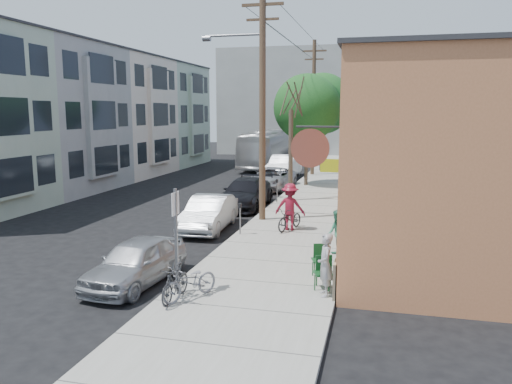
% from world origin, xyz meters
% --- Properties ---
extents(ground, '(120.00, 120.00, 0.00)m').
position_xyz_m(ground, '(0.00, 0.00, 0.00)').
color(ground, black).
extents(sidewalk, '(4.50, 58.00, 0.15)m').
position_xyz_m(sidewalk, '(4.25, 11.00, 0.07)').
color(sidewalk, '#99988E').
rests_on(sidewalk, ground).
extents(cafe_building, '(6.60, 20.20, 6.61)m').
position_xyz_m(cafe_building, '(8.99, 4.99, 3.30)').
color(cafe_building, '#B66D43').
rests_on(cafe_building, ground).
extents(apartment_row, '(6.30, 32.00, 9.00)m').
position_xyz_m(apartment_row, '(-11.85, 14.00, 4.50)').
color(apartment_row, '#A2B599').
rests_on(apartment_row, ground).
extents(end_cap_building, '(18.00, 8.00, 12.00)m').
position_xyz_m(end_cap_building, '(-2.00, 42.00, 6.00)').
color(end_cap_building, gray).
rests_on(end_cap_building, ground).
extents(sign_post, '(0.07, 0.45, 2.80)m').
position_xyz_m(sign_post, '(2.35, -5.33, 1.83)').
color(sign_post, slate).
rests_on(sign_post, sidewalk).
extents(parking_meter_near, '(0.14, 0.14, 1.24)m').
position_xyz_m(parking_meter_near, '(2.25, 1.17, 0.98)').
color(parking_meter_near, slate).
rests_on(parking_meter_near, sidewalk).
extents(parking_meter_far, '(0.14, 0.14, 1.24)m').
position_xyz_m(parking_meter_far, '(2.25, 8.33, 0.98)').
color(parking_meter_far, slate).
rests_on(parking_meter_far, sidewalk).
extents(utility_pole_near, '(3.57, 0.28, 10.00)m').
position_xyz_m(utility_pole_near, '(2.39, 4.09, 5.41)').
color(utility_pole_near, '#503A28').
rests_on(utility_pole_near, sidewalk).
extents(utility_pole_far, '(1.80, 0.28, 10.00)m').
position_xyz_m(utility_pole_far, '(2.45, 20.80, 5.34)').
color(utility_pole_far, '#503A28').
rests_on(utility_pole_far, sidewalk).
extents(tree_bare, '(0.24, 0.24, 4.86)m').
position_xyz_m(tree_bare, '(2.80, 9.23, 2.58)').
color(tree_bare, '#44392C').
rests_on(tree_bare, sidewalk).
extents(tree_leafy_mid, '(4.30, 4.30, 7.17)m').
position_xyz_m(tree_leafy_mid, '(2.80, 15.05, 5.16)').
color(tree_leafy_mid, '#44392C').
rests_on(tree_leafy_mid, sidewalk).
extents(tree_leafy_far, '(4.87, 4.87, 7.82)m').
position_xyz_m(tree_leafy_far, '(2.80, 23.46, 5.53)').
color(tree_leafy_far, '#44392C').
rests_on(tree_leafy_far, sidewalk).
extents(patio_chair_a, '(0.63, 0.63, 0.88)m').
position_xyz_m(patio_chair_a, '(5.87, -2.94, 0.59)').
color(patio_chair_a, '#12421E').
rests_on(patio_chair_a, sidewalk).
extents(patio_chair_b, '(0.65, 0.65, 0.88)m').
position_xyz_m(patio_chair_b, '(6.09, -4.14, 0.59)').
color(patio_chair_b, '#12421E').
rests_on(patio_chair_b, sidewalk).
extents(patron_grey, '(0.53, 0.68, 1.67)m').
position_xyz_m(patron_grey, '(6.20, -4.64, 0.98)').
color(patron_grey, gray).
rests_on(patron_grey, sidewalk).
extents(patron_green, '(0.86, 0.95, 1.58)m').
position_xyz_m(patron_green, '(6.20, -0.99, 0.94)').
color(patron_green, '#317B5B').
rests_on(patron_green, sidewalk).
extents(cyclist, '(1.26, 0.76, 1.91)m').
position_xyz_m(cyclist, '(4.01, 2.40, 1.10)').
color(cyclist, maroon).
rests_on(cyclist, sidewalk).
extents(cyclist_bike, '(1.17, 1.86, 0.92)m').
position_xyz_m(cyclist_bike, '(4.01, 2.40, 0.61)').
color(cyclist_bike, black).
rests_on(cyclist_bike, sidewalk).
extents(parked_bike_a, '(0.49, 1.54, 0.92)m').
position_xyz_m(parked_bike_a, '(2.53, -5.89, 0.61)').
color(parked_bike_a, black).
rests_on(parked_bike_a, sidewalk).
extents(parked_bike_b, '(1.37, 1.78, 0.90)m').
position_xyz_m(parked_bike_b, '(2.86, -5.70, 0.60)').
color(parked_bike_b, slate).
rests_on(parked_bike_b, sidewalk).
extents(car_0, '(1.90, 4.03, 1.33)m').
position_xyz_m(car_0, '(0.80, -4.67, 0.67)').
color(car_0, '#A1A3A9').
rests_on(car_0, ground).
extents(car_1, '(1.74, 4.42, 1.43)m').
position_xyz_m(car_1, '(0.62, 2.14, 0.72)').
color(car_1, '#B2B6BA').
rests_on(car_1, ground).
extents(car_2, '(2.11, 5.13, 1.48)m').
position_xyz_m(car_2, '(0.80, 7.36, 0.74)').
color(car_2, black).
rests_on(car_2, ground).
extents(car_3, '(2.64, 5.10, 1.37)m').
position_xyz_m(car_3, '(0.80, 13.64, 0.69)').
color(car_3, '#A6A7AE').
rests_on(car_3, ground).
extents(car_4, '(1.91, 5.26, 1.72)m').
position_xyz_m(car_4, '(0.53, 19.23, 0.86)').
color(car_4, '#ACB1B4').
rests_on(car_4, ground).
extents(bus, '(2.98, 11.93, 3.31)m').
position_xyz_m(bus, '(-2.09, 26.19, 1.66)').
color(bus, silver).
rests_on(bus, ground).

